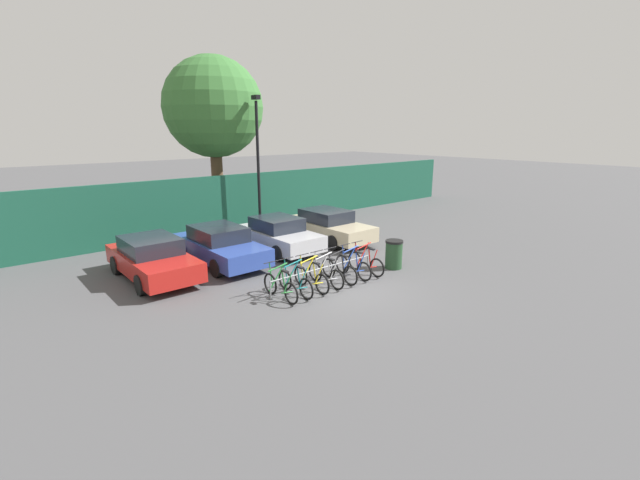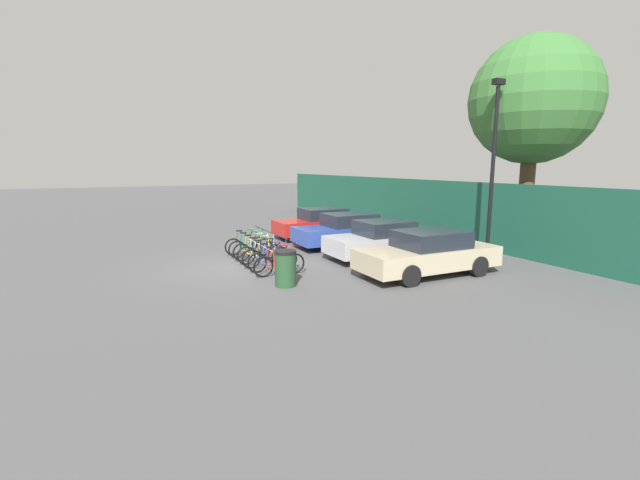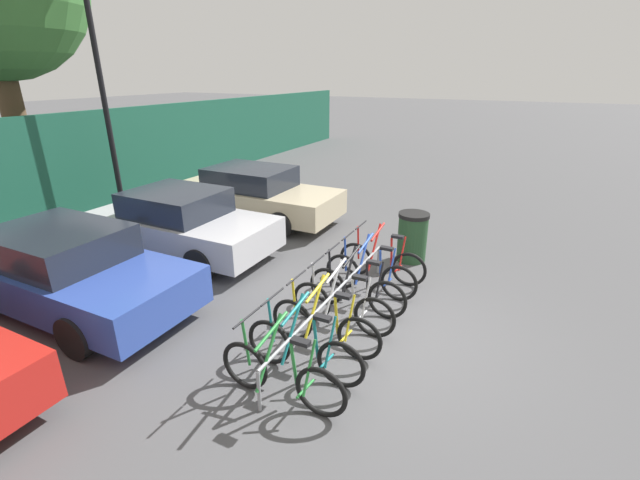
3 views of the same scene
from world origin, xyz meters
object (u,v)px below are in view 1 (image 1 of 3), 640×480
Objects in this scene: car_blue at (220,245)px; trash_bin at (394,254)px; tree_behind_hoarding at (213,108)px; bicycle_yellow at (311,278)px; bike_rack at (323,269)px; lamp_post at (258,157)px; car_beige at (327,226)px; bicycle_black at (339,270)px; bicycle_teal at (295,283)px; car_silver at (278,235)px; car_red at (152,258)px; bicycle_silver at (326,274)px; bicycle_blue at (353,266)px; bicycle_red at (366,263)px; bicycle_green at (280,287)px.

car_blue is 4.33× the size of trash_bin.
trash_bin is at bearing -84.25° from tree_behind_hoarding.
bicycle_yellow is 0.20× the size of tree_behind_hoarding.
car_blue reaches higher than bike_rack.
car_beige is at bearing -73.34° from lamp_post.
lamp_post reaches higher than bicycle_black.
tree_behind_hoarding is at bearing 95.75° from trash_bin.
tree_behind_hoarding is (3.35, 6.48, 5.18)m from car_blue.
car_silver is at bearing 57.86° from bicycle_teal.
bicycle_teal is 0.39× the size of car_red.
car_blue is 8.95m from tree_behind_hoarding.
car_red is 1.07× the size of car_silver.
bicycle_black is at bearing -127.10° from car_beige.
bicycle_yellow is at bearing -177.42° from bicycle_silver.
car_red is at bearing -179.70° from car_blue.
bicycle_blue is at bearing -93.63° from tree_behind_hoarding.
bike_rack is at bearing 175.50° from bicycle_red.
car_red and car_silver have the same top height.
bicycle_blue is at bearing -89.05° from car_silver.
bicycle_yellow is 4.63m from car_silver.
bicycle_teal and bicycle_red have the same top height.
bicycle_teal is 2.44m from bicycle_blue.
tree_behind_hoarding is (0.68, 10.77, 5.49)m from bicycle_blue.
car_beige is at bearing -0.40° from car_red.
bicycle_silver is 1.00× the size of bicycle_blue.
bicycle_red is (3.06, 0.00, 0.00)m from bicycle_teal.
car_beige is at bearing 40.12° from bicycle_yellow.
bicycle_yellow is at bearing 175.96° from trash_bin.
car_blue is at bearing 109.71° from bike_rack.
lamp_post is (2.07, 7.97, 3.17)m from bicycle_black.
bicycle_silver is 0.58m from bicycle_black.
car_red is at bearing 135.22° from bicycle_silver.
bicycle_teal is 1.00× the size of bicycle_black.
car_blue and car_silver have the same top height.
car_blue is (-1.48, 4.14, 0.20)m from bike_rack.
bicycle_red is (0.62, 0.00, 0.00)m from bicycle_blue.
bike_rack is at bearing 6.82° from bicycle_green.
bicycle_yellow is 0.38× the size of car_blue.
lamp_post is (-1.12, 3.75, 2.85)m from car_beige.
bicycle_red is at bearing -3.83° from bicycle_yellow.
bicycle_yellow is 0.27× the size of lamp_post.
car_blue is at bearing 134.49° from trash_bin.
bicycle_red is 0.38× the size of car_blue.
bicycle_yellow reaches higher than bike_rack.
lamp_post is at bearing 74.17° from bicycle_silver.
car_red is (-4.52, 4.28, 0.31)m from bicycle_black.
bicycle_blue is at bearing 3.02° from bicycle_black.
car_silver is at bearing 77.52° from bicycle_silver.
bicycle_green is 0.27× the size of lamp_post.
bicycle_green is 0.39× the size of car_red.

